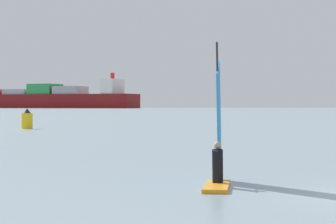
{
  "coord_description": "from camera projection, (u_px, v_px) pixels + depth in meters",
  "views": [
    {
      "loc": [
        -9.0,
        -17.76,
        2.39
      ],
      "look_at": [
        -2.31,
        19.96,
        2.07
      ],
      "focal_mm": 78.67,
      "sensor_mm": 36.0,
      "label": 1
    }
  ],
  "objects": [
    {
      "name": "windsurfer",
      "position": [
        218.0,
        154.0,
        21.8
      ],
      "size": [
        1.48,
        3.8,
        4.35
      ],
      "rotation": [
        0.0,
        0.0,
        4.42
      ],
      "color": "orange",
      "rests_on": "ground_plane"
    },
    {
      "name": "cargo_ship",
      "position": [
        50.0,
        98.0,
        735.39
      ],
      "size": [
        175.04,
        127.44,
        34.09
      ],
      "rotation": [
        0.0,
        0.0,
        2.57
      ],
      "color": "maroon",
      "rests_on": "ground_plane"
    },
    {
      "name": "distant_headland",
      "position": [
        238.0,
        95.0,
        1430.93
      ],
      "size": [
        1029.11,
        298.47,
        46.29
      ],
      "primitive_type": "cube",
      "rotation": [
        0.0,
        0.0,
        -0.06
      ],
      "color": "#60665B",
      "rests_on": "ground_plane"
    },
    {
      "name": "channel_buoy",
      "position": [
        27.0,
        120.0,
        75.95
      ],
      "size": [
        1.18,
        1.18,
        2.12
      ],
      "color": "yellow",
      "rests_on": "ground_plane"
    }
  ]
}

